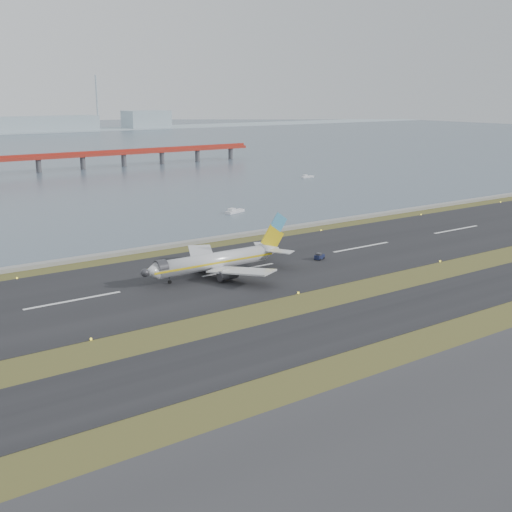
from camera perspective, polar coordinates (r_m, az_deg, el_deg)
The scene contains 9 objects.
ground at distance 128.74m, azimuth 5.87°, elevation -4.21°, with size 1000.00×1000.00×0.00m, color #324217.
taxiway_strip at distance 120.46m, azimuth 9.62°, elevation -5.63°, with size 1000.00×18.00×0.10m, color black.
runway_strip at distance 151.58m, azimuth -1.55°, elevation -1.25°, with size 1000.00×45.00×0.10m, color black.
seawall at distance 176.49m, azimuth -6.95°, elevation 1.04°, with size 1000.00×2.50×1.00m, color gray.
red_pier at distance 357.84m, azimuth -18.81°, elevation 8.21°, with size 260.00×5.00×10.20m.
airliner at distance 146.97m, azimuth -3.40°, elevation -0.40°, with size 38.52×32.89×12.80m.
pushback_tug at distance 161.58m, azimuth 5.65°, elevation -0.04°, with size 3.08×2.35×1.75m.
workboat_near at distance 224.04m, azimuth -1.93°, elevation 4.00°, with size 8.14×4.59×1.89m.
workboat_far at distance 319.55m, azimuth 4.57°, elevation 7.05°, with size 6.64×2.32×1.59m.
Camera 1 is at (-80.54, -91.79, 40.77)m, focal length 45.00 mm.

